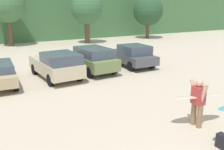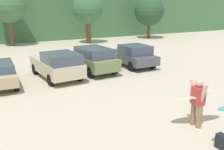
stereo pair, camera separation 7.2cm
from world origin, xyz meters
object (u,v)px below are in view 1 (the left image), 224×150
Objects in this scene: backpack_dropped at (223,141)px; parked_car_dark_gray at (132,55)px; parked_car_olive_green at (92,59)px; parked_car_champagne at (57,65)px; person_adult at (198,100)px; surfboard_cream at (198,96)px.

parked_car_dark_gray is at bearing 71.59° from backpack_dropped.
parked_car_olive_green is 1.05× the size of parked_car_dark_gray.
parked_car_dark_gray is (5.65, 0.67, -0.06)m from parked_car_champagne.
parked_car_olive_green is at bearing -86.38° from person_adult.
parked_car_olive_green is at bearing -82.14° from parked_car_champagne.
parked_car_olive_green reaches higher than surfboard_cream.
parked_car_champagne is 0.99× the size of parked_car_olive_green.
surfboard_cream is at bearing -166.52° from parked_car_champagne.
parked_car_dark_gray is 2.49× the size of person_adult.
parked_car_champagne is 10.17m from backpack_dropped.
surfboard_cream is at bearing 70.65° from backpack_dropped.
parked_car_dark_gray is 11.18m from backpack_dropped.
backpack_dropped is at bearing 162.09° from parked_car_dark_gray.
person_adult is at bearing 53.94° from surfboard_cream.
person_adult is at bearing 176.92° from parked_car_olive_green.
parked_car_champagne is 5.69m from parked_car_dark_gray.
parked_car_dark_gray is (3.17, 0.13, -0.08)m from parked_car_olive_green.
parked_car_olive_green is 8.99m from person_adult.
parked_car_olive_green is (2.48, 0.54, 0.02)m from parked_car_champagne.
parked_car_champagne is 2.54m from parked_car_olive_green.
person_adult reaches higher than backpack_dropped.
surfboard_cream is (0.13, 0.11, 0.08)m from person_adult.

